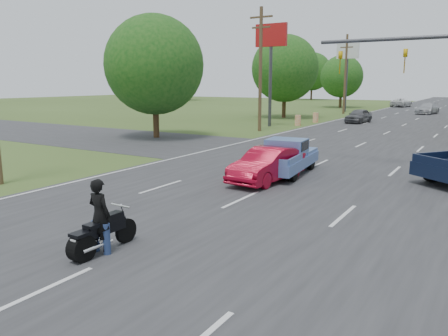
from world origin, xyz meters
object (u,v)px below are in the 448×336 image
Objects in this scene: rider at (100,219)px; distant_car_grey at (359,116)px; motorcycle at (99,235)px; distant_car_white at (401,103)px; distant_car_silver at (427,109)px; red_convertible at (267,165)px; blue_pickup at (287,156)px.

distant_car_grey is at bearing -83.34° from rider.
motorcycle is at bearing -78.44° from distant_car_grey.
distant_car_grey is 33.07m from distant_car_white.
motorcycle is 0.50× the size of distant_car_grey.
red_convertible is at bearing -81.04° from distant_car_silver.
blue_pickup is at bearing -89.08° from rider.
red_convertible is at bearing -76.63° from distant_car_grey.
distant_car_silver is at bearing 83.63° from blue_pickup.
blue_pickup is at bearing -76.10° from distant_car_grey.
distant_car_grey is (-3.86, 26.87, -0.08)m from blue_pickup.
red_convertible is 1.02× the size of distant_car_grey.
distant_car_grey is 17.81m from distant_car_silver.
distant_car_silver is 16.80m from distant_car_white.
blue_pickup reaches higher than motorcycle.
rider is 11.02m from blue_pickup.
distant_car_silver is at bearing 119.10° from distant_car_white.
red_convertible is 2.42× the size of rider.
blue_pickup is 27.14m from distant_car_grey.
motorcycle is 55.23m from distant_car_silver.
red_convertible reaches higher than motorcycle.
distant_car_silver is (0.36, 55.18, -0.16)m from rider.
rider is at bearing -85.90° from red_convertible.
blue_pickup is at bearing -81.07° from distant_car_silver.
blue_pickup reaches higher than red_convertible.
motorcycle is 0.42× the size of distant_car_silver.
rider is at bearing -80.95° from distant_car_silver.
rider is 0.35× the size of distant_car_white.
red_convertible is 9.04m from rider.
red_convertible is 0.86× the size of distant_car_silver.
motorcycle is at bearing -80.96° from distant_car_silver.
motorcycle is 71.17m from distant_car_white.
distant_car_silver is at bearing 81.96° from distant_car_grey.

